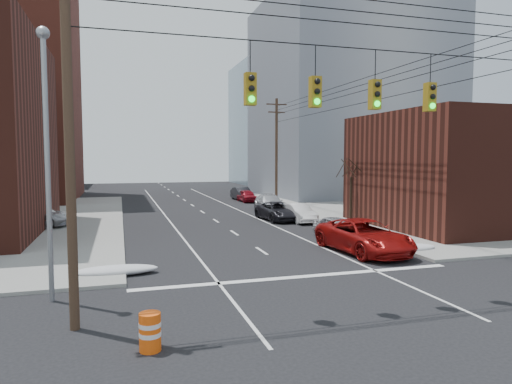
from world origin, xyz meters
TOP-DOWN VIEW (x-y plane):
  - ground at (0.00, 0.00)m, footprint 160.00×160.00m
  - sidewalk_ne at (27.00, 27.00)m, footprint 40.00×40.00m
  - building_brick_far at (-26.00, 74.00)m, footprint 22.00×18.00m
  - building_office at (22.00, 44.00)m, footprint 22.00×20.00m
  - building_glass at (24.00, 70.00)m, footprint 20.00×18.00m
  - building_storefront at (18.00, 16.00)m, footprint 16.00×12.00m
  - utility_pole_left at (-8.50, 3.00)m, footprint 2.20×0.28m
  - utility_pole_far at (8.50, 34.00)m, footprint 2.20×0.28m
  - traffic_signals at (0.10, 2.97)m, footprint 17.00×0.42m
  - street_light at (-9.50, 6.00)m, footprint 0.44×0.44m
  - bare_tree at (9.59, 20.00)m, footprint 2.09×2.20m
  - snow_nw at (-7.40, 9.00)m, footprint 3.50×1.08m
  - snow_ne at (7.40, 9.50)m, footprint 3.00×1.08m
  - snow_east_far at (7.40, 14.00)m, footprint 4.00×1.08m
  - red_pickup at (5.01, 10.10)m, footprint 3.31×6.38m
  - parked_car_a at (5.46, 13.97)m, footprint 1.96×4.14m
  - parked_car_b at (6.02, 21.52)m, footprint 1.50×4.20m
  - parked_car_c at (4.80, 22.92)m, footprint 2.72×5.29m
  - parked_car_d at (5.93, 28.45)m, footprint 2.58×5.50m
  - parked_car_e at (6.40, 37.85)m, footprint 1.69×3.99m
  - parked_car_f at (6.39, 40.06)m, footprint 1.80×4.60m
  - lot_car_a at (-12.43, 24.11)m, footprint 4.23×2.32m
  - lot_car_b at (-13.21, 23.51)m, footprint 5.72×3.31m
  - construction_barrel at (-6.50, 0.87)m, footprint 0.71×0.71m

SIDE VIEW (x-z plane):
  - ground at x=0.00m, z-range 0.00..0.00m
  - sidewalk_ne at x=27.00m, z-range 0.00..0.15m
  - snow_nw at x=-7.40m, z-range 0.00..0.42m
  - snow_ne at x=7.40m, z-range 0.00..0.42m
  - snow_east_far at x=7.40m, z-range 0.00..0.42m
  - construction_barrel at x=-6.50m, z-range 0.01..1.01m
  - parked_car_e at x=6.40m, z-range 0.00..1.35m
  - parked_car_a at x=5.46m, z-range 0.00..1.37m
  - parked_car_b at x=6.02m, z-range 0.00..1.38m
  - parked_car_c at x=4.80m, z-range 0.00..1.43m
  - parked_car_f at x=6.39m, z-range 0.00..1.49m
  - parked_car_d at x=5.93m, z-range 0.00..1.55m
  - lot_car_a at x=-12.43m, z-range 0.15..1.47m
  - red_pickup at x=5.01m, z-range 0.00..1.72m
  - lot_car_b at x=-13.21m, z-range 0.15..1.65m
  - bare_tree at x=9.59m, z-range -0.15..4.79m
  - building_storefront at x=18.00m, z-range 0.00..8.00m
  - street_light at x=-9.50m, z-range 0.88..10.20m
  - utility_pole_left at x=-8.50m, z-range 0.28..11.28m
  - utility_pole_far at x=8.50m, z-range 0.28..11.28m
  - building_brick_far at x=-26.00m, z-range 0.00..12.00m
  - traffic_signals at x=0.10m, z-range 6.16..8.18m
  - building_glass at x=24.00m, z-range 0.00..22.00m
  - building_office at x=22.00m, z-range 0.00..25.00m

